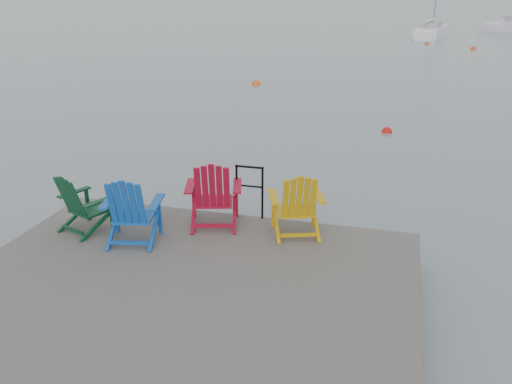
% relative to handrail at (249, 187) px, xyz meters
% --- Properties ---
extents(ground, '(400.00, 400.00, 0.00)m').
position_rel_handrail_xyz_m(ground, '(-0.25, -2.45, -1.04)').
color(ground, slate).
rests_on(ground, ground).
extents(dock, '(6.00, 5.00, 1.40)m').
position_rel_handrail_xyz_m(dock, '(-0.25, -2.45, -0.69)').
color(dock, '#2C2A27').
rests_on(dock, ground).
extents(handrail, '(0.48, 0.04, 0.90)m').
position_rel_handrail_xyz_m(handrail, '(0.00, 0.00, 0.00)').
color(handrail, black).
rests_on(handrail, dock).
extents(chair_green, '(0.92, 0.88, 0.96)m').
position_rel_handrail_xyz_m(chair_green, '(-2.37, -1.21, -0.06)').
color(chair_green, '#0A391D').
rests_on(chair_green, dock).
extents(chair_blue, '(0.97, 0.92, 1.07)m').
position_rel_handrail_xyz_m(chair_blue, '(-1.43, -1.38, -0.00)').
color(chair_blue, '#104DAB').
rests_on(chair_blue, dock).
extents(chair_red, '(1.04, 0.99, 1.12)m').
position_rel_handrail_xyz_m(chair_red, '(-0.46, -0.49, 0.02)').
color(chair_red, maroon).
rests_on(chair_red, dock).
extents(chair_yellow, '(0.99, 0.94, 1.04)m').
position_rel_handrail_xyz_m(chair_yellow, '(0.89, -0.48, -0.02)').
color(chair_yellow, '#C5930A').
rests_on(chair_yellow, dock).
extents(sailboat_near, '(3.39, 7.80, 10.55)m').
position_rel_handrail_xyz_m(sailboat_near, '(4.26, 43.01, -0.69)').
color(sailboat_near, white).
rests_on(sailboat_near, ground).
extents(buoy_a, '(0.32, 0.32, 0.32)m').
position_rel_handrail_xyz_m(buoy_a, '(1.94, 8.35, -1.04)').
color(buoy_a, red).
rests_on(buoy_a, ground).
extents(buoy_b, '(0.39, 0.39, 0.39)m').
position_rel_handrail_xyz_m(buoy_b, '(-4.06, 15.48, -1.04)').
color(buoy_b, '#EF520E').
rests_on(buoy_b, ground).
extents(buoy_c, '(0.40, 0.40, 0.40)m').
position_rel_handrail_xyz_m(buoy_c, '(6.79, 33.42, -1.04)').
color(buoy_c, '#EA410D').
rests_on(buoy_c, ground).
extents(buoy_d, '(0.33, 0.33, 0.33)m').
position_rel_handrail_xyz_m(buoy_d, '(3.74, 36.21, -1.04)').
color(buoy_d, '#C2420B').
rests_on(buoy_d, ground).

